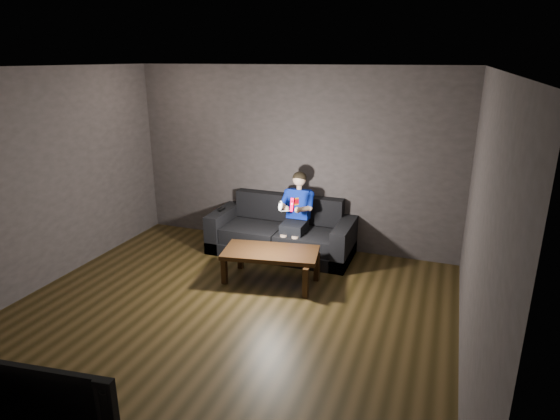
% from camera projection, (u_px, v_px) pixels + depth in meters
% --- Properties ---
extents(floor, '(5.00, 5.00, 0.00)m').
position_uv_depth(floor, '(219.00, 322.00, 5.18)').
color(floor, black).
rests_on(floor, ground).
extents(back_wall, '(5.00, 0.04, 2.70)m').
position_uv_depth(back_wall, '(293.00, 159.00, 6.99)').
color(back_wall, '#332D2D').
rests_on(back_wall, ground).
extents(left_wall, '(0.04, 5.00, 2.70)m').
position_uv_depth(left_wall, '(27.00, 184.00, 5.58)').
color(left_wall, '#332D2D').
rests_on(left_wall, ground).
extents(right_wall, '(0.04, 5.00, 2.70)m').
position_uv_depth(right_wall, '(478.00, 237.00, 3.94)').
color(right_wall, '#332D2D').
rests_on(right_wall, ground).
extents(ceiling, '(5.00, 5.00, 0.02)m').
position_uv_depth(ceiling, '(207.00, 68.00, 4.34)').
color(ceiling, silver).
rests_on(ceiling, back_wall).
extents(sofa, '(2.11, 0.91, 0.81)m').
position_uv_depth(sofa, '(282.00, 235.00, 6.97)').
color(sofa, black).
rests_on(sofa, floor).
extents(child, '(0.48, 0.59, 1.18)m').
position_uv_depth(child, '(297.00, 209.00, 6.71)').
color(child, black).
rests_on(child, sofa).
extents(wii_remote_red, '(0.05, 0.07, 0.19)m').
position_uv_depth(wii_remote_red, '(292.00, 205.00, 6.20)').
color(wii_remote_red, '#ED0034').
rests_on(wii_remote_red, child).
extents(nunchuk_white, '(0.08, 0.10, 0.15)m').
position_uv_depth(nunchuk_white, '(280.00, 206.00, 6.28)').
color(nunchuk_white, white).
rests_on(nunchuk_white, child).
extents(wii_remote_black, '(0.04, 0.16, 0.03)m').
position_uv_depth(wii_remote_black, '(222.00, 209.00, 7.11)').
color(wii_remote_black, black).
rests_on(wii_remote_black, sofa).
extents(coffee_table, '(1.29, 0.80, 0.44)m').
position_uv_depth(coffee_table, '(271.00, 255.00, 6.00)').
color(coffee_table, black).
rests_on(coffee_table, floor).
extents(tv, '(1.07, 0.27, 0.61)m').
position_uv_depth(tv, '(51.00, 398.00, 2.90)').
color(tv, black).
rests_on(tv, media_console).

